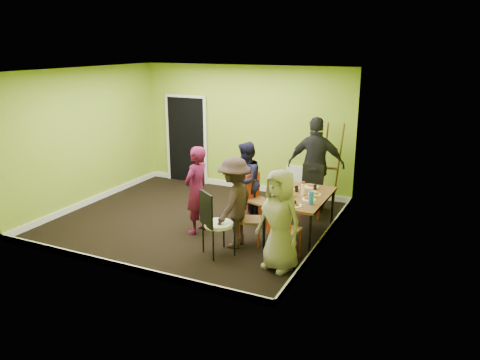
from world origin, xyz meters
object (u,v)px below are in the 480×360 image
(chair_front_end, at_px, (282,226))
(person_left_near, at_px, (234,203))
(chair_left_far, at_px, (257,196))
(person_front_end, at_px, (280,220))
(chair_left_near, at_px, (245,215))
(person_standing, at_px, (197,190))
(easel, at_px, (326,166))
(chair_bentwood, at_px, (214,220))
(blue_bottle, at_px, (311,198))
(orange_bottle, at_px, (302,189))
(chair_back_end, at_px, (313,179))
(person_left_far, at_px, (246,181))
(dining_table, at_px, (301,199))
(thermos, at_px, (303,189))
(person_back_end, at_px, (316,165))

(chair_front_end, height_order, person_left_near, person_left_near)
(chair_left_far, xyz_separation_m, person_front_end, (1.05, -1.61, 0.25))
(chair_left_near, relative_size, person_standing, 0.58)
(easel, relative_size, person_left_near, 1.19)
(chair_bentwood, height_order, blue_bottle, chair_bentwood)
(chair_left_near, relative_size, orange_bottle, 11.32)
(easel, relative_size, orange_bottle, 22.40)
(easel, bearing_deg, chair_back_end, -108.20)
(person_standing, height_order, person_left_far, person_standing)
(dining_table, bearing_deg, person_left_far, 161.14)
(person_standing, distance_m, person_front_end, 1.94)
(orange_bottle, distance_m, person_front_end, 1.52)
(orange_bottle, distance_m, person_standing, 1.85)
(dining_table, xyz_separation_m, chair_front_end, (0.04, -1.02, -0.12))
(chair_bentwood, xyz_separation_m, person_front_end, (1.08, 0.00, 0.18))
(chair_left_far, height_order, blue_bottle, blue_bottle)
(chair_left_far, height_order, orange_bottle, chair_left_far)
(chair_left_far, xyz_separation_m, thermos, (0.98, -0.30, 0.34))
(chair_back_end, bearing_deg, chair_left_far, 35.51)
(chair_back_end, xyz_separation_m, person_standing, (-1.57, -1.78, 0.08))
(person_front_end, bearing_deg, easel, 110.57)
(chair_left_far, xyz_separation_m, easel, (0.95, 1.30, 0.37))
(chair_back_end, bearing_deg, dining_table, 85.55)
(chair_bentwood, relative_size, blue_bottle, 4.90)
(chair_back_end, relative_size, blue_bottle, 4.57)
(easel, distance_m, person_left_far, 1.73)
(chair_bentwood, distance_m, person_front_end, 1.10)
(blue_bottle, relative_size, person_standing, 0.14)
(person_left_far, xyz_separation_m, person_left_near, (0.36, -1.24, 0.01))
(blue_bottle, height_order, person_left_near, person_left_near)
(chair_left_far, xyz_separation_m, chair_bentwood, (-0.04, -1.61, 0.07))
(person_left_near, height_order, person_front_end, person_front_end)
(chair_bentwood, relative_size, person_left_near, 0.71)
(person_left_far, bearing_deg, person_standing, -33.19)
(dining_table, relative_size, blue_bottle, 6.90)
(chair_left_far, bearing_deg, person_left_near, 24.18)
(chair_bentwood, distance_m, easel, 3.09)
(blue_bottle, distance_m, person_standing, 2.02)
(chair_back_end, relative_size, person_back_end, 0.53)
(chair_back_end, relative_size, easel, 0.55)
(chair_bentwood, bearing_deg, chair_left_far, 124.44)
(dining_table, xyz_separation_m, thermos, (0.02, 0.04, 0.16))
(chair_back_end, distance_m, thermos, 1.19)
(chair_left_far, distance_m, chair_bentwood, 1.62)
(chair_left_far, relative_size, person_front_end, 0.60)
(orange_bottle, bearing_deg, person_back_end, 94.42)
(dining_table, height_order, chair_left_far, chair_left_far)
(chair_back_end, bearing_deg, person_left_far, 24.63)
(thermos, bearing_deg, chair_back_end, 98.52)
(chair_left_near, xyz_separation_m, person_front_end, (0.84, -0.61, 0.26))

